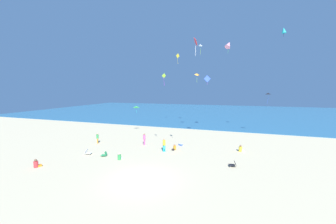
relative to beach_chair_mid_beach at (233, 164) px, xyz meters
name	(u,v)px	position (x,y,z in m)	size (l,w,h in m)	color
ground_plane	(175,146)	(-7.25, 4.82, -0.24)	(120.00, 120.00, 0.00)	beige
ocean_water	(208,112)	(-7.25, 46.18, -0.21)	(120.00, 60.00, 0.05)	teal
beach_chair_mid_beach	(233,164)	(0.00, 0.00, 0.00)	(0.75, 0.62, 0.55)	black
beach_chair_far_left	(88,152)	(-15.91, -1.53, 0.04)	(0.84, 0.75, 0.61)	white
beach_chair_far_right	(105,154)	(-13.67, -1.43, 0.00)	(0.75, 0.68, 0.55)	#2D9956
cooler_box	(181,145)	(-6.60, 5.28, -0.12)	(0.59, 0.52, 0.24)	#2D56B7
person_0	(174,148)	(-6.84, 3.17, 0.03)	(0.55, 0.65, 0.73)	orange
person_1	(241,149)	(0.96, 5.07, 0.06)	(0.73, 0.56, 0.82)	yellow
person_2	(164,144)	(-7.85, 2.17, 0.70)	(0.39, 0.39, 1.63)	#19ADB2
person_3	(144,138)	(-11.30, 3.96, 0.68)	(0.33, 0.33, 1.59)	#D8599E
person_4	(98,138)	(-17.81, 2.64, 0.60)	(0.38, 0.38, 1.45)	orange
person_5	(36,164)	(-18.04, -5.98, 0.07)	(0.59, 0.74, 0.83)	red
person_6	(120,157)	(-11.53, -1.76, 0.04)	(0.37, 0.60, 0.75)	green
kite_orange	(197,74)	(-5.99, 14.42, 9.87)	(0.96, 0.96, 1.68)	orange
kite_red	(196,42)	(-3.84, -0.14, 11.70)	(0.35, 0.82, 1.74)	red
kite_black	(268,94)	(5.28, 14.82, 6.58)	(0.83, 0.70, 1.77)	black
kite_lime	(164,77)	(-7.78, 1.99, 8.69)	(0.53, 0.17, 1.41)	#99DB33
kite_blue	(207,79)	(-3.70, 9.23, 8.76)	(0.93, 0.47, 1.34)	blue
kite_green	(136,107)	(-15.61, 10.09, 4.30)	(1.07, 1.02, 1.23)	green
kite_pink	(228,45)	(-0.98, 12.06, 13.96)	(1.37, 1.49, 1.94)	pink
kite_teal	(284,30)	(6.53, 13.29, 15.68)	(0.77, 0.67, 1.29)	#1EADAD
kite_white	(201,45)	(-5.78, 16.35, 15.14)	(0.72, 0.90, 1.93)	white
kite_yellow	(178,56)	(-10.36, 17.56, 13.69)	(0.45, 0.84, 1.92)	yellow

